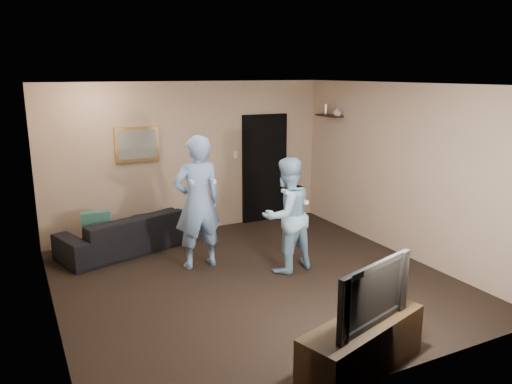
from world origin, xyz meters
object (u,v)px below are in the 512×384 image
tv_console (362,346)px  television (365,291)px  wii_player_left (197,202)px  wii_player_right (287,215)px  sofa (127,232)px

tv_console → television: size_ratio=1.35×
tv_console → television: 0.56m
television → wii_player_left: size_ratio=0.55×
television → wii_player_right: wii_player_right is taller
wii_player_left → sofa: bearing=125.1°
sofa → tv_console: bearing=89.0°
television → wii_player_left: wii_player_left is taller
wii_player_left → wii_player_right: bearing=-33.3°
wii_player_right → tv_console: bearing=-103.7°
sofa → wii_player_right: 2.62m
tv_console → television: bearing=-17.2°
television → wii_player_left: (-0.46, 3.15, 0.15)m
sofa → wii_player_left: wii_player_left is taller
sofa → tv_console: sofa is taller
television → wii_player_right: (0.60, 2.46, 0.01)m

